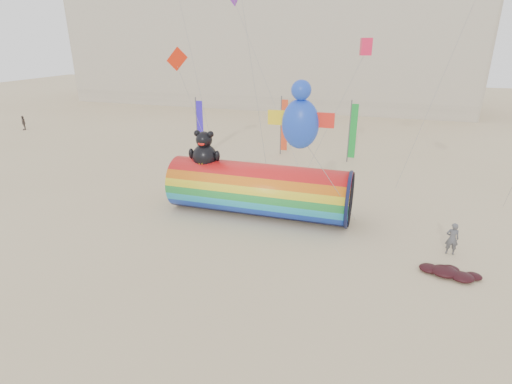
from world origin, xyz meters
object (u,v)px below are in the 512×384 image
(windsock_assembly, at_px, (258,188))
(fabric_bundle, at_px, (449,272))
(kite_handler, at_px, (452,239))
(hotel_building, at_px, (265,34))

(windsock_assembly, bearing_deg, fabric_bundle, -21.15)
(kite_handler, bearing_deg, fabric_bundle, 80.73)
(hotel_building, distance_m, fabric_bundle, 51.82)
(windsock_assembly, bearing_deg, kite_handler, -9.70)
(windsock_assembly, relative_size, fabric_bundle, 4.08)
(windsock_assembly, relative_size, kite_handler, 6.46)
(hotel_building, height_order, kite_handler, hotel_building)
(windsock_assembly, xyz_separation_m, kite_handler, (10.37, -1.77, -0.81))
(hotel_building, height_order, windsock_assembly, hotel_building)
(windsock_assembly, height_order, kite_handler, windsock_assembly)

